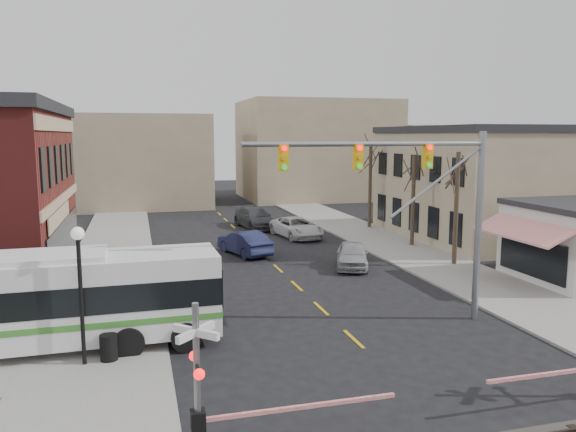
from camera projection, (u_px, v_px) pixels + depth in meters
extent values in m
plane|color=black|center=(375.00, 359.00, 19.81)|extent=(160.00, 160.00, 0.00)
cube|color=gray|center=(114.00, 256.00, 36.45)|extent=(5.00, 60.00, 0.12)
cube|color=gray|center=(383.00, 241.00, 41.37)|extent=(5.00, 60.00, 0.12)
cube|color=tan|center=(62.00, 199.00, 31.39)|extent=(0.10, 15.00, 0.50)
cube|color=tan|center=(58.00, 125.00, 30.80)|extent=(0.10, 15.00, 0.70)
cube|color=black|center=(65.00, 243.00, 31.75)|extent=(0.08, 13.00, 2.60)
cube|color=gray|center=(530.00, 184.00, 44.04)|extent=(20.00, 15.00, 8.00)
cube|color=#262628|center=(534.00, 130.00, 43.43)|extent=(20.30, 15.30, 0.50)
cube|color=red|center=(521.00, 230.00, 28.97)|extent=(1.68, 6.00, 0.87)
cylinder|color=#382B21|center=(456.00, 208.00, 33.49)|extent=(0.28, 0.28, 6.75)
cylinder|color=#382B21|center=(413.00, 201.00, 39.33)|extent=(0.28, 0.28, 6.30)
cylinder|color=#382B21|center=(370.00, 185.00, 46.96)|extent=(0.28, 0.28, 7.20)
cube|color=silver|center=(30.00, 301.00, 20.07)|extent=(13.45, 3.14, 3.01)
cube|color=black|center=(29.00, 295.00, 20.03)|extent=(13.49, 3.18, 1.00)
cube|color=#3A822B|center=(31.00, 319.00, 20.16)|extent=(13.49, 3.18, 0.22)
cylinder|color=black|center=(32.00, 338.00, 20.27)|extent=(1.17, 2.92, 1.12)
cylinder|color=gray|center=(478.00, 227.00, 23.60)|extent=(0.28, 0.28, 8.00)
cylinder|color=gray|center=(369.00, 144.00, 21.79)|extent=(10.09, 0.20, 0.20)
cube|color=gold|center=(428.00, 156.00, 22.52)|extent=(0.35, 0.30, 1.00)
cube|color=gold|center=(358.00, 157.00, 21.74)|extent=(0.35, 0.30, 1.00)
cube|color=gold|center=(283.00, 158.00, 20.97)|extent=(0.35, 0.30, 1.00)
cylinder|color=gray|center=(197.00, 385.00, 13.23)|extent=(0.16, 0.16, 4.00)
cube|color=silver|center=(196.00, 332.00, 13.04)|extent=(1.00, 1.00, 0.18)
cube|color=silver|center=(196.00, 332.00, 13.04)|extent=(1.00, 1.00, 0.18)
sphere|color=#FF0C0C|center=(199.00, 374.00, 12.63)|extent=(0.26, 0.26, 0.26)
sphere|color=#FF0C0C|center=(194.00, 356.00, 13.68)|extent=(0.26, 0.26, 0.26)
cube|color=black|center=(198.00, 421.00, 13.36)|extent=(0.35, 0.35, 0.50)
cube|color=#FF0C0C|center=(303.00, 407.00, 14.03)|extent=(5.00, 0.10, 0.10)
cube|color=#FF0C0C|center=(563.00, 372.00, 16.09)|extent=(5.00, 0.10, 0.10)
cylinder|color=black|center=(81.00, 302.00, 18.78)|extent=(0.14, 0.14, 4.36)
sphere|color=silver|center=(78.00, 233.00, 18.44)|extent=(0.44, 0.44, 0.44)
cylinder|color=black|center=(109.00, 347.00, 19.37)|extent=(0.60, 0.60, 0.91)
imported|color=#99999D|center=(352.00, 255.00, 33.44)|extent=(3.28, 4.85, 1.53)
imported|color=#181C3D|center=(244.00, 243.00, 36.97)|extent=(3.08, 5.14, 1.60)
imported|color=silver|center=(297.00, 227.00, 43.26)|extent=(3.44, 5.88, 1.54)
imported|color=#3B3C3F|center=(256.00, 218.00, 47.66)|extent=(3.31, 6.10, 1.68)
imported|color=#574745|center=(113.00, 326.00, 20.29)|extent=(0.56, 0.71, 1.71)
imported|color=#35435C|center=(81.00, 291.00, 25.23)|extent=(0.94, 0.92, 1.53)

